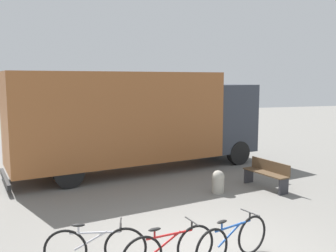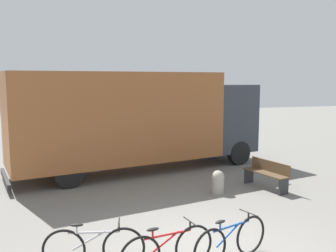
% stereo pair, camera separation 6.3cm
% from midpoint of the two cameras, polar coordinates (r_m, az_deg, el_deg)
% --- Properties ---
extents(delivery_truck, '(9.06, 4.04, 3.38)m').
position_cam_midpoint_polar(delivery_truck, '(12.88, -4.52, 1.35)').
color(delivery_truck, '#99592D').
rests_on(delivery_truck, ground).
extents(park_bench, '(0.74, 1.54, 0.80)m').
position_cam_midpoint_polar(park_bench, '(11.30, 15.01, -6.94)').
color(park_bench, brown).
rests_on(park_bench, ground).
extents(bicycle_near, '(1.68, 0.49, 0.81)m').
position_cam_midpoint_polar(bicycle_near, '(6.65, -10.97, -17.74)').
color(bicycle_near, black).
rests_on(bicycle_near, ground).
extents(bicycle_middle, '(1.69, 0.47, 0.81)m').
position_cam_midpoint_polar(bicycle_middle, '(6.46, 0.24, -18.38)').
color(bicycle_middle, black).
rests_on(bicycle_middle, ground).
extents(bicycle_far, '(1.62, 0.65, 0.81)m').
position_cam_midpoint_polar(bicycle_far, '(6.87, 9.87, -16.85)').
color(bicycle_far, black).
rests_on(bicycle_far, ground).
extents(bollard_near_bench, '(0.36, 0.36, 0.64)m').
position_cam_midpoint_polar(bollard_near_bench, '(10.61, 7.78, -8.33)').
color(bollard_near_bench, '#9E998C').
rests_on(bollard_near_bench, ground).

